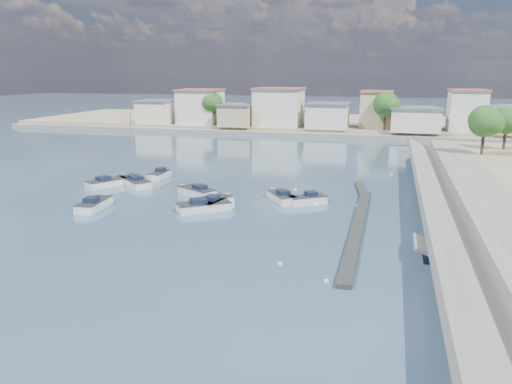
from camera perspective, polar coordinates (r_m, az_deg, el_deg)
ground at (r=74.16m, az=7.70°, el=3.17°), size 400.00×400.00×0.00m
seawall_walkway at (r=47.94m, az=25.69°, el=-2.78°), size 5.00×90.00×1.80m
breakwater at (r=46.99m, az=11.65°, el=-2.91°), size 2.00×31.02×0.35m
far_shore_land at (r=125.34m, az=10.89°, el=7.63°), size 160.00×40.00×1.40m
far_shore_quay at (r=104.58m, az=9.97°, el=6.35°), size 160.00×2.50×0.80m
far_town at (r=109.61m, az=16.01°, el=8.74°), size 113.01×12.80×8.35m
shore_trees at (r=100.73m, az=14.74°, el=9.17°), size 74.56×38.32×7.92m
motorboat_a at (r=52.43m, az=-17.90°, el=-1.34°), size 2.46×5.46×1.48m
motorboat_b at (r=50.66m, az=-4.64°, el=-1.22°), size 2.80×5.37×1.48m
motorboat_c at (r=55.47m, az=-6.91°, el=0.04°), size 5.09×3.94×1.48m
motorboat_d at (r=51.61m, az=5.68°, el=-0.96°), size 4.07×3.50×1.48m
motorboat_e at (r=61.90m, az=-16.43°, el=1.00°), size 4.12×5.15×1.48m
motorboat_f at (r=52.79m, az=2.84°, el=-0.58°), size 4.01×4.68×1.48m
motorboat_g at (r=64.73m, az=-11.06°, el=1.85°), size 1.75×4.73×1.48m
motorboat_h at (r=49.25m, az=-5.68°, el=-1.68°), size 5.37×4.75×1.48m
sailboat at (r=61.93m, az=-13.86°, el=1.20°), size 6.08×5.65×9.00m
mooring_buoys at (r=49.35m, az=8.78°, el=-2.14°), size 10.98×37.00×0.34m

